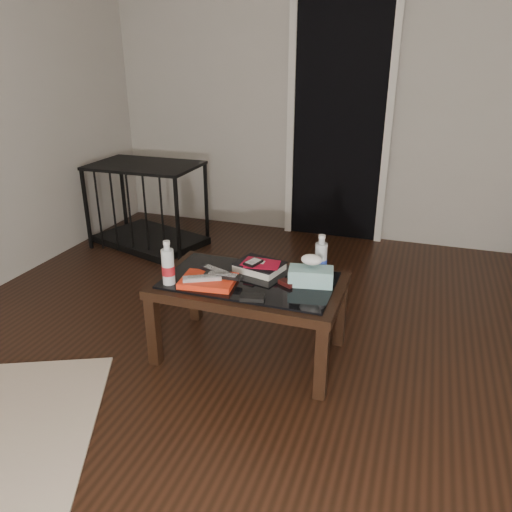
{
  "coord_description": "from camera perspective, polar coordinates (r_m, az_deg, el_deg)",
  "views": [
    {
      "loc": [
        0.35,
        -1.93,
        1.6
      ],
      "look_at": [
        -0.47,
        0.48,
        0.55
      ],
      "focal_mm": 35.0,
      "sensor_mm": 36.0,
      "label": 1
    }
  ],
  "objects": [
    {
      "name": "pet_crate",
      "position": [
        4.51,
        -12.12,
        4.25
      ],
      "size": [
        1.04,
        0.84,
        0.71
      ],
      "rotation": [
        0.0,
        0.0,
        -0.31
      ],
      "color": "black",
      "rests_on": "ground"
    },
    {
      "name": "water_bottle_right",
      "position": [
        2.69,
        7.44,
        0.01
      ],
      "size": [
        0.08,
        0.08,
        0.24
      ],
      "primitive_type": "cylinder",
      "rotation": [
        0.0,
        0.0,
        -0.19
      ],
      "color": "silver",
      "rests_on": "coffee_table"
    },
    {
      "name": "water_bottle_left",
      "position": [
        2.63,
        -10.04,
        -0.73
      ],
      "size": [
        0.08,
        0.08,
        0.24
      ],
      "primitive_type": "cylinder",
      "rotation": [
        0.0,
        0.0,
        0.33
      ],
      "color": "silver",
      "rests_on": "coffee_table"
    },
    {
      "name": "room_shell",
      "position": [
        1.96,
        9.36,
        22.75
      ],
      "size": [
        5.0,
        5.0,
        5.0
      ],
      "color": "#BBB5AD",
      "rests_on": "ground"
    },
    {
      "name": "tissue_box",
      "position": [
        2.62,
        6.28,
        -2.33
      ],
      "size": [
        0.25,
        0.16,
        0.09
      ],
      "primitive_type": "cube",
      "rotation": [
        0.0,
        0.0,
        0.18
      ],
      "color": "teal",
      "rests_on": "coffee_table"
    },
    {
      "name": "flip_phone",
      "position": [
        2.62,
        3.55,
        -3.11
      ],
      "size": [
        0.1,
        0.09,
        0.02
      ],
      "primitive_type": "cube",
      "rotation": [
        0.0,
        0.0,
        -0.53
      ],
      "color": "black",
      "rests_on": "coffee_table"
    },
    {
      "name": "remote_black_back",
      "position": [
        2.69,
        -4.59,
        -1.69
      ],
      "size": [
        0.2,
        0.12,
        0.02
      ],
      "primitive_type": "cube",
      "rotation": [
        0.0,
        0.0,
        -0.38
      ],
      "color": "black",
      "rests_on": "magazines"
    },
    {
      "name": "textbook",
      "position": [
        2.78,
        0.39,
        -1.22
      ],
      "size": [
        0.29,
        0.26,
        0.05
      ],
      "primitive_type": "cube",
      "rotation": [
        0.0,
        0.0,
        -0.25
      ],
      "color": "black",
      "rests_on": "coffee_table"
    },
    {
      "name": "ground",
      "position": [
        2.53,
        6.98,
        -16.96
      ],
      "size": [
        5.0,
        5.0,
        0.0
      ],
      "primitive_type": "plane",
      "color": "black",
      "rests_on": "ground"
    },
    {
      "name": "doorway",
      "position": [
        4.5,
        9.45,
        14.78
      ],
      "size": [
        0.9,
        0.08,
        2.07
      ],
      "color": "black",
      "rests_on": "ground"
    },
    {
      "name": "remote_black_front",
      "position": [
        2.63,
        -3.82,
        -2.23
      ],
      "size": [
        0.2,
        0.06,
        0.02
      ],
      "primitive_type": "cube",
      "rotation": [
        0.0,
        0.0,
        0.05
      ],
      "color": "black",
      "rests_on": "magazines"
    },
    {
      "name": "dvd_mailers",
      "position": [
        2.77,
        0.45,
        -0.76
      ],
      "size": [
        0.19,
        0.14,
        0.01
      ],
      "primitive_type": "cube",
      "rotation": [
        0.0,
        0.0,
        -0.02
      ],
      "color": "#AE0B27",
      "rests_on": "textbook"
    },
    {
      "name": "wallet",
      "position": [
        2.47,
        -0.41,
        -4.76
      ],
      "size": [
        0.13,
        0.09,
        0.02
      ],
      "primitive_type": "cube",
      "rotation": [
        0.0,
        0.0,
        0.22
      ],
      "color": "black",
      "rests_on": "coffee_table"
    },
    {
      "name": "coffee_table",
      "position": [
        2.71,
        -0.71,
        -3.91
      ],
      "size": [
        1.0,
        0.6,
        0.46
      ],
      "color": "black",
      "rests_on": "ground"
    },
    {
      "name": "ipod",
      "position": [
        2.74,
        -0.31,
        -0.72
      ],
      "size": [
        0.09,
        0.12,
        0.02
      ],
      "primitive_type": "cube",
      "rotation": [
        0.0,
        0.0,
        -0.31
      ],
      "color": "black",
      "rests_on": "dvd_mailers"
    },
    {
      "name": "magazines",
      "position": [
        2.64,
        -5.48,
        -2.84
      ],
      "size": [
        0.3,
        0.24,
        0.03
      ],
      "primitive_type": "cube",
      "rotation": [
        0.0,
        0.0,
        0.11
      ],
      "color": "red",
      "rests_on": "coffee_table"
    },
    {
      "name": "remote_silver",
      "position": [
        2.62,
        -6.19,
        -2.51
      ],
      "size": [
        0.2,
        0.14,
        0.02
      ],
      "primitive_type": "cube",
      "rotation": [
        0.0,
        0.0,
        0.48
      ],
      "color": "#A5A5AA",
      "rests_on": "magazines"
    }
  ]
}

